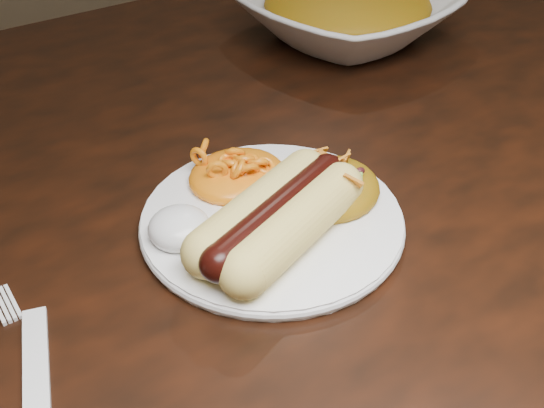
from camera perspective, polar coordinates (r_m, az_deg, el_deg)
table at (r=0.58m, az=-7.76°, el=-7.70°), size 1.60×0.90×0.75m
plate at (r=0.49m, az=0.00°, el=-1.41°), size 0.21×0.21×0.01m
hotdog at (r=0.46m, az=0.53°, el=-1.08°), size 0.13×0.11×0.04m
mac_and_cheese at (r=0.52m, az=-3.17°, el=3.63°), size 0.10×0.09×0.03m
sour_cream at (r=0.46m, az=-8.37°, el=-1.58°), size 0.05×0.05×0.03m
taco_salad at (r=0.50m, az=5.04°, el=2.22°), size 0.09×0.08×0.04m
fork at (r=0.42m, az=-20.39°, el=-13.73°), size 0.05×0.12×0.00m
serving_bowl at (r=0.80m, az=6.70°, el=16.59°), size 0.28×0.28×0.06m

